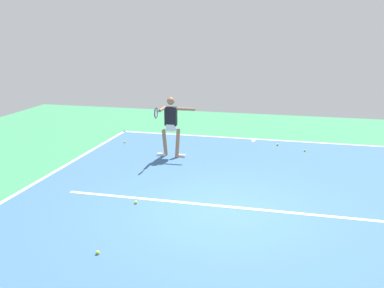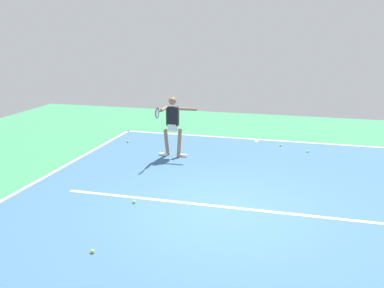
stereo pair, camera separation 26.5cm
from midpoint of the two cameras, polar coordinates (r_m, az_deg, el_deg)
name	(u,v)px [view 1 (the left image)]	position (r m, az deg, el deg)	size (l,w,h in m)	color
ground_plane	(221,211)	(9.29, 2.95, -8.56)	(21.47, 21.47, 0.00)	#388456
court_surface	(221,211)	(9.29, 2.95, -8.54)	(9.49, 12.57, 0.00)	#38608E
court_line_baseline_near	(254,139)	(15.15, 7.46, 0.65)	(9.49, 0.10, 0.01)	white
court_line_sideline_right	(21,191)	(11.10, -21.71, -5.64)	(0.10, 12.57, 0.01)	white
court_line_service	(223,206)	(9.51, 3.24, -7.96)	(7.12, 0.10, 0.01)	white
court_line_centre_mark	(254,140)	(14.96, 7.37, 0.46)	(0.10, 0.30, 0.01)	white
tennis_player	(171,123)	(12.78, -3.33, 2.71)	(1.13, 1.21, 1.76)	#9E7051
tennis_ball_near_service_line	(136,202)	(9.71, -7.99, -7.41)	(0.07, 0.07, 0.07)	#C6E53D
tennis_ball_by_baseline	(305,151)	(13.91, 13.71, -0.82)	(0.07, 0.07, 0.07)	#C6E53D
tennis_ball_near_player	(98,253)	(7.82, -12.97, -13.40)	(0.07, 0.07, 0.07)	yellow
tennis_ball_centre_court	(125,142)	(14.70, -9.12, 0.26)	(0.07, 0.07, 0.07)	#CCE033
tennis_ball_by_sideline	(278,145)	(14.43, 10.38, -0.08)	(0.07, 0.07, 0.07)	#CCE033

